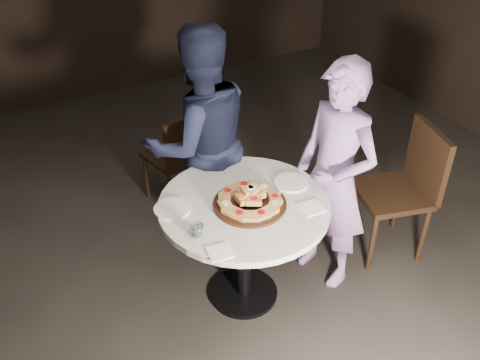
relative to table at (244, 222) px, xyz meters
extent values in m
plane|color=black|center=(0.01, -0.07, -0.61)|extent=(7.00, 7.00, 0.00)
cylinder|color=black|center=(0.00, 0.00, -0.60)|extent=(0.54, 0.54, 0.03)
cylinder|color=black|center=(0.00, 0.00, -0.24)|extent=(0.11, 0.11, 0.69)
cylinder|color=silver|center=(0.00, 0.00, 0.12)|extent=(1.22, 1.22, 0.04)
cylinder|color=black|center=(0.02, -0.04, 0.15)|extent=(0.48, 0.48, 0.02)
cube|color=#B77E47|center=(0.15, -0.09, 0.17)|extent=(0.09, 0.10, 0.04)
cylinder|color=red|center=(0.15, -0.09, 0.19)|extent=(0.05, 0.05, 0.01)
cube|color=#B77E47|center=(0.16, -0.03, 0.17)|extent=(0.09, 0.10, 0.04)
cube|color=#B77E47|center=(0.15, 0.03, 0.17)|extent=(0.10, 0.11, 0.04)
cylinder|color=beige|center=(0.15, 0.03, 0.19)|extent=(0.05, 0.05, 0.01)
cube|color=#B77E47|center=(0.11, 0.08, 0.17)|extent=(0.11, 0.11, 0.04)
cube|color=#B77E47|center=(0.06, 0.10, 0.17)|extent=(0.11, 0.10, 0.04)
cylinder|color=red|center=(0.06, 0.10, 0.19)|extent=(0.05, 0.05, 0.01)
cube|color=#B77E47|center=(0.00, 0.11, 0.17)|extent=(0.10, 0.09, 0.04)
cube|color=#B77E47|center=(-0.06, 0.09, 0.17)|extent=(0.11, 0.10, 0.04)
cylinder|color=red|center=(-0.06, 0.09, 0.19)|extent=(0.05, 0.05, 0.01)
cube|color=#B77E47|center=(-0.10, 0.04, 0.17)|extent=(0.10, 0.11, 0.04)
cube|color=#B77E47|center=(-0.13, -0.01, 0.17)|extent=(0.08, 0.10, 0.04)
cylinder|color=beige|center=(-0.13, -0.01, 0.19)|extent=(0.05, 0.05, 0.01)
cube|color=#B77E47|center=(-0.12, -0.07, 0.17)|extent=(0.10, 0.11, 0.04)
cube|color=#B77E47|center=(-0.10, -0.13, 0.17)|extent=(0.10, 0.11, 0.04)
cylinder|color=red|center=(-0.10, -0.13, 0.19)|extent=(0.06, 0.06, 0.01)
cube|color=#B77E47|center=(-0.05, -0.17, 0.17)|extent=(0.11, 0.10, 0.04)
cube|color=#B77E47|center=(0.01, -0.18, 0.17)|extent=(0.09, 0.07, 0.04)
cylinder|color=red|center=(0.01, -0.18, 0.19)|extent=(0.04, 0.04, 0.01)
cube|color=#B77E47|center=(0.07, -0.17, 0.17)|extent=(0.10, 0.09, 0.04)
cube|color=#B77E47|center=(0.12, -0.14, 0.17)|extent=(0.11, 0.11, 0.04)
cylinder|color=beige|center=(0.12, -0.14, 0.19)|extent=(0.06, 0.06, 0.01)
cube|color=#B77E47|center=(0.06, -0.04, 0.20)|extent=(0.11, 0.10, 0.03)
cylinder|color=#2D6B1E|center=(0.06, -0.04, 0.22)|extent=(0.05, 0.05, 0.01)
cube|color=#B77E47|center=(0.02, 0.01, 0.20)|extent=(0.09, 0.07, 0.04)
cylinder|color=beige|center=(0.02, 0.01, 0.22)|extent=(0.04, 0.04, 0.01)
cube|color=#B77E47|center=(-0.03, -0.04, 0.20)|extent=(0.07, 0.09, 0.04)
cylinder|color=orange|center=(-0.03, -0.04, 0.22)|extent=(0.04, 0.04, 0.01)
cube|color=#B77E47|center=(0.02, -0.08, 0.20)|extent=(0.11, 0.10, 0.04)
cylinder|color=red|center=(0.02, -0.08, 0.22)|extent=(0.06, 0.06, 0.01)
cube|color=#B77E47|center=(0.06, -0.04, 0.20)|extent=(0.10, 0.08, 0.04)
cylinder|color=#2D6B1E|center=(0.06, -0.04, 0.22)|extent=(0.05, 0.05, 0.01)
cube|color=#B77E47|center=(0.03, -0.02, 0.23)|extent=(0.09, 0.07, 0.04)
cylinder|color=beige|center=(0.03, -0.02, 0.25)|extent=(0.04, 0.04, 0.01)
cube|color=#B77E47|center=(0.04, -0.02, 0.23)|extent=(0.11, 0.10, 0.04)
cylinder|color=beige|center=(0.04, -0.02, 0.25)|extent=(0.06, 0.06, 0.01)
cylinder|color=white|center=(-0.39, 0.14, 0.15)|extent=(0.26, 0.26, 0.01)
cylinder|color=white|center=(0.34, 0.04, 0.15)|extent=(0.21, 0.21, 0.01)
imported|color=silver|center=(-0.36, -0.14, 0.17)|extent=(0.09, 0.09, 0.07)
cube|color=white|center=(-0.31, -0.31, 0.14)|extent=(0.13, 0.13, 0.01)
cube|color=white|center=(0.32, -0.23, 0.14)|extent=(0.14, 0.14, 0.01)
cube|color=black|center=(0.02, 1.19, -0.20)|extent=(0.46, 0.46, 0.04)
cube|color=black|center=(0.06, 1.01, 0.00)|extent=(0.38, 0.13, 0.41)
cylinder|color=black|center=(0.14, 1.39, -0.41)|extent=(0.04, 0.04, 0.41)
cylinder|color=black|center=(-0.18, 1.31, -0.41)|extent=(0.04, 0.04, 0.41)
cylinder|color=black|center=(0.22, 1.07, -0.41)|extent=(0.04, 0.04, 0.41)
cylinder|color=black|center=(-0.10, 0.99, -0.41)|extent=(0.04, 0.04, 0.41)
cube|color=black|center=(1.11, -0.06, -0.14)|extent=(0.54, 0.54, 0.04)
cube|color=black|center=(1.32, -0.12, 0.10)|extent=(0.15, 0.44, 0.47)
cylinder|color=black|center=(0.97, 0.17, -0.38)|extent=(0.05, 0.05, 0.47)
cylinder|color=black|center=(0.88, -0.20, -0.38)|extent=(0.05, 0.05, 0.47)
cylinder|color=black|center=(1.34, 0.08, -0.38)|extent=(0.05, 0.05, 0.47)
cylinder|color=black|center=(1.24, -0.29, -0.38)|extent=(0.05, 0.05, 0.47)
imported|color=black|center=(0.02, 0.65, 0.20)|extent=(0.81, 0.64, 1.62)
imported|color=#866CA7|center=(0.60, -0.06, 0.15)|extent=(0.49, 0.63, 1.53)
camera|label=1|loc=(-1.18, -2.16, 2.01)|focal=40.00mm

